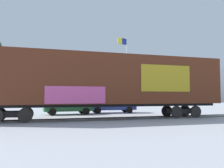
{
  "coord_description": "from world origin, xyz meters",
  "views": [
    {
      "loc": [
        -6.43,
        -16.14,
        1.59
      ],
      "look_at": [
        -0.11,
        1.9,
        2.66
      ],
      "focal_mm": 37.65,
      "sensor_mm": 36.0,
      "label": 1
    }
  ],
  "objects_px": {
    "flagpole": "(125,63)",
    "parked_car_green": "(67,106)",
    "parked_car_blue": "(111,105)",
    "freight_car": "(106,81)"
  },
  "relations": [
    {
      "from": "flagpole",
      "to": "parked_car_green",
      "type": "distance_m",
      "value": 13.63
    },
    {
      "from": "flagpole",
      "to": "parked_car_blue",
      "type": "xyz_separation_m",
      "value": [
        -4.69,
        -7.65,
        -5.57
      ]
    },
    {
      "from": "parked_car_green",
      "to": "parked_car_blue",
      "type": "relative_size",
      "value": 0.91
    },
    {
      "from": "freight_car",
      "to": "parked_car_blue",
      "type": "bearing_deg",
      "value": 67.36
    },
    {
      "from": "freight_car",
      "to": "flagpole",
      "type": "height_order",
      "value": "flagpole"
    },
    {
      "from": "flagpole",
      "to": "parked_car_green",
      "type": "height_order",
      "value": "flagpole"
    },
    {
      "from": "freight_car",
      "to": "parked_car_blue",
      "type": "distance_m",
      "value": 7.06
    },
    {
      "from": "freight_car",
      "to": "parked_car_blue",
      "type": "relative_size",
      "value": 3.69
    },
    {
      "from": "flagpole",
      "to": "freight_car",
      "type": "bearing_deg",
      "value": -117.7
    },
    {
      "from": "flagpole",
      "to": "parked_car_green",
      "type": "xyz_separation_m",
      "value": [
        -9.2,
        -8.34,
        -5.63
      ]
    }
  ]
}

